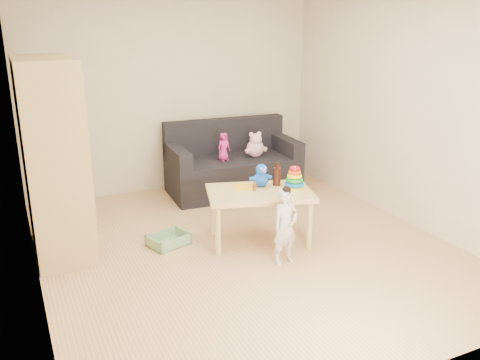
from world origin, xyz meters
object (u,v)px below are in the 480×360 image
play_table (259,216)px  wardrobe (54,159)px  sofa (233,175)px  toddler (285,227)px

play_table → wardrobe: bearing=160.8°
wardrobe → sofa: size_ratio=1.13×
wardrobe → toddler: wardrobe is taller
wardrobe → play_table: wardrobe is taller
toddler → sofa: bearing=71.5°
wardrobe → sofa: (2.33, 0.93, -0.72)m
sofa → play_table: 1.65m
wardrobe → play_table: bearing=-19.2°
play_table → toddler: 0.56m
toddler → play_table: bearing=82.2°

